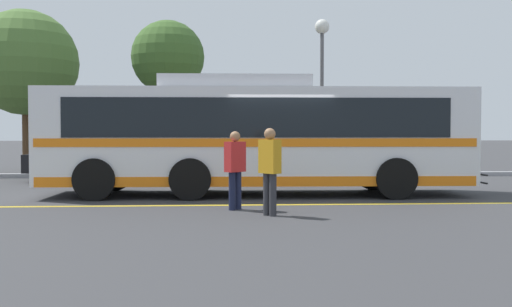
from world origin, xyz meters
name	(u,v)px	position (x,y,z in m)	size (l,w,h in m)	color
ground_plane	(277,196)	(0.00, 0.00, 0.00)	(220.00, 220.00, 0.00)	#38383A
lane_strip_0	(262,205)	(-0.52, -1.88, 0.00)	(0.20, 30.70, 0.01)	gold
curb_strip	(245,175)	(-0.52, 6.61, 0.07)	(38.70, 0.36, 0.15)	#99999E
transit_bus	(255,135)	(-0.54, 0.32, 1.55)	(11.07, 2.88, 3.02)	silver
parked_car_1	(99,160)	(-5.49, 5.32, 0.69)	(4.53, 1.99, 1.32)	black
parked_car_2	(267,158)	(0.14, 5.05, 0.74)	(4.96, 2.27, 1.46)	olive
pedestrian_0	(235,165)	(-1.15, -2.67, 0.92)	(0.46, 0.44, 1.63)	#191E38
pedestrian_1	(270,166)	(-0.51, -3.59, 0.96)	(0.44, 0.46, 1.69)	#2D2D33
street_lamp	(322,57)	(2.44, 7.49, 4.48)	(0.55, 0.55, 5.89)	#59595E
tree_0	(168,58)	(-3.47, 8.96, 4.57)	(2.89, 2.89, 6.05)	#513823
tree_1	(25,63)	(-9.11, 9.26, 4.37)	(4.16, 4.16, 6.46)	#513823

